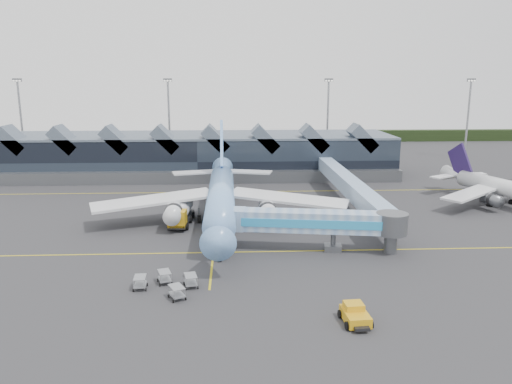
{
  "coord_description": "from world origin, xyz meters",
  "views": [
    {
      "loc": [
        2.6,
        -70.29,
        22.24
      ],
      "look_at": [
        6.28,
        5.65,
        5.0
      ],
      "focal_mm": 35.0,
      "sensor_mm": 36.0,
      "label": 1
    }
  ],
  "objects_px": {
    "main_airliner": "(221,195)",
    "fuel_truck": "(182,211)",
    "pushback_tug": "(355,315)",
    "jet_bridge": "(326,223)",
    "regional_jet": "(502,187)"
  },
  "relations": [
    {
      "from": "pushback_tug",
      "to": "regional_jet",
      "type": "bearing_deg",
      "value": 45.08
    },
    {
      "from": "jet_bridge",
      "to": "fuel_truck",
      "type": "relative_size",
      "value": 2.21
    },
    {
      "from": "main_airliner",
      "to": "fuel_truck",
      "type": "xyz_separation_m",
      "value": [
        -6.22,
        -0.58,
        -2.46
      ]
    },
    {
      "from": "main_airliner",
      "to": "regional_jet",
      "type": "bearing_deg",
      "value": 9.09
    },
    {
      "from": "fuel_truck",
      "to": "pushback_tug",
      "type": "distance_m",
      "value": 39.04
    },
    {
      "from": "pushback_tug",
      "to": "jet_bridge",
      "type": "bearing_deg",
      "value": 83.3
    },
    {
      "from": "main_airliner",
      "to": "pushback_tug",
      "type": "relative_size",
      "value": 11.54
    },
    {
      "from": "jet_bridge",
      "to": "fuel_truck",
      "type": "distance_m",
      "value": 24.58
    },
    {
      "from": "main_airliner",
      "to": "pushback_tug",
      "type": "xyz_separation_m",
      "value": [
        13.11,
        -34.48,
        -3.68
      ]
    },
    {
      "from": "main_airliner",
      "to": "jet_bridge",
      "type": "bearing_deg",
      "value": -46.06
    },
    {
      "from": "fuel_truck",
      "to": "main_airliner",
      "type": "bearing_deg",
      "value": 9.07
    },
    {
      "from": "regional_jet",
      "to": "fuel_truck",
      "type": "xyz_separation_m",
      "value": [
        -56.35,
        -8.92,
        -1.27
      ]
    },
    {
      "from": "regional_jet",
      "to": "jet_bridge",
      "type": "height_order",
      "value": "regional_jet"
    },
    {
      "from": "regional_jet",
      "to": "pushback_tug",
      "type": "relative_size",
      "value": 7.2
    },
    {
      "from": "fuel_truck",
      "to": "pushback_tug",
      "type": "relative_size",
      "value": 2.62
    }
  ]
}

